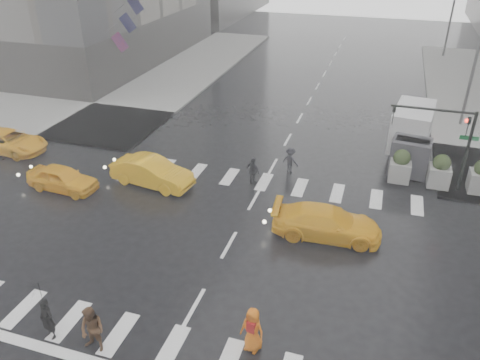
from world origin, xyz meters
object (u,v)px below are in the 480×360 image
(taxi_mid, at_px, (152,172))
(taxi_front, at_px, (62,178))
(traffic_signal_pole, at_px, (449,134))
(box_truck, at_px, (411,134))
(pedestrian_brown, at_px, (92,330))
(pedestrian_orange, at_px, (253,329))

(taxi_mid, bearing_deg, taxi_front, 122.04)
(traffic_signal_pole, distance_m, box_truck, 4.04)
(traffic_signal_pole, relative_size, taxi_mid, 0.99)
(pedestrian_brown, bearing_deg, traffic_signal_pole, 56.76)
(taxi_mid, relative_size, box_truck, 0.81)
(traffic_signal_pole, height_order, taxi_mid, traffic_signal_pole)
(traffic_signal_pole, relative_size, box_truck, 0.80)
(traffic_signal_pole, distance_m, pedestrian_orange, 14.86)
(taxi_mid, bearing_deg, pedestrian_orange, -129.73)
(pedestrian_orange, xyz_separation_m, taxi_front, (-12.56, 7.19, -0.20))
(pedestrian_orange, height_order, box_truck, box_truck)
(pedestrian_orange, relative_size, taxi_front, 0.44)
(traffic_signal_pole, xyz_separation_m, taxi_mid, (-14.70, -4.09, -2.47))
(box_truck, bearing_deg, taxi_front, -144.53)
(pedestrian_brown, height_order, taxi_front, pedestrian_brown)
(traffic_signal_pole, xyz_separation_m, box_truck, (-1.54, 3.37, -1.62))
(taxi_front, relative_size, box_truck, 0.68)
(pedestrian_orange, bearing_deg, box_truck, 86.37)
(pedestrian_brown, xyz_separation_m, taxi_mid, (-3.32, 10.71, -0.14))
(pedestrian_orange, bearing_deg, traffic_signal_pole, 76.85)
(pedestrian_orange, height_order, taxi_front, pedestrian_orange)
(pedestrian_orange, distance_m, taxi_front, 14.48)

